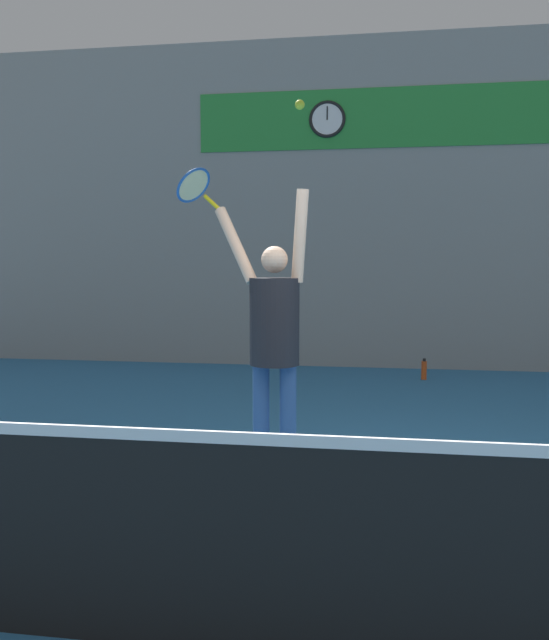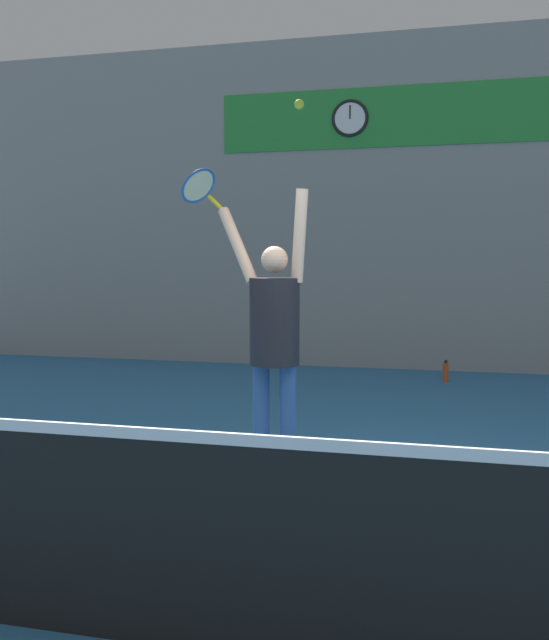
# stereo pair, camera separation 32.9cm
# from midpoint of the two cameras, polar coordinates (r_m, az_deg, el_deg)

# --- Properties ---
(ground_plane) EXTENTS (18.00, 18.00, 0.00)m
(ground_plane) POSITION_cam_midpoint_polar(r_m,az_deg,el_deg) (3.80, 5.05, -20.26)
(ground_plane) COLOR teal
(back_wall) EXTENTS (18.00, 0.10, 5.00)m
(back_wall) POSITION_cam_midpoint_polar(r_m,az_deg,el_deg) (9.72, 7.49, 10.41)
(back_wall) COLOR gray
(back_wall) RESTS_ON ground_plane
(sponsor_banner) EXTENTS (5.16, 0.02, 0.88)m
(sponsor_banner) POSITION_cam_midpoint_polar(r_m,az_deg,el_deg) (9.86, 7.58, 17.83)
(sponsor_banner) COLOR #288C38
(scoreboard_clock) EXTENTS (0.55, 0.05, 0.55)m
(scoreboard_clock) POSITION_cam_midpoint_polar(r_m,az_deg,el_deg) (9.87, 3.85, 17.85)
(scoreboard_clock) COLOR white
(court_net) EXTENTS (6.34, 0.07, 1.06)m
(court_net) POSITION_cam_midpoint_polar(r_m,az_deg,el_deg) (2.66, 3.69, -20.13)
(court_net) COLOR #333333
(court_net) RESTS_ON ground_plane
(tennis_player) EXTENTS (0.82, 0.50, 2.18)m
(tennis_player) POSITION_cam_midpoint_polar(r_m,az_deg,el_deg) (4.78, -2.02, -1.03)
(tennis_player) COLOR #2D4C7F
(tennis_player) RESTS_ON ground_plane
(tennis_racket) EXTENTS (0.45, 0.40, 0.37)m
(tennis_racket) POSITION_cam_midpoint_polar(r_m,az_deg,el_deg) (5.32, -9.10, 11.97)
(tennis_racket) COLOR yellow
(tennis_ball) EXTENTS (0.07, 0.07, 0.07)m
(tennis_ball) POSITION_cam_midpoint_polar(r_m,az_deg,el_deg) (4.82, 0.27, 19.10)
(tennis_ball) COLOR #CCDB2D
(water_bottle) EXTENTS (0.08, 0.08, 0.29)m
(water_bottle) POSITION_cam_midpoint_polar(r_m,az_deg,el_deg) (8.91, 12.49, -4.48)
(water_bottle) COLOR #D84C19
(water_bottle) RESTS_ON ground_plane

